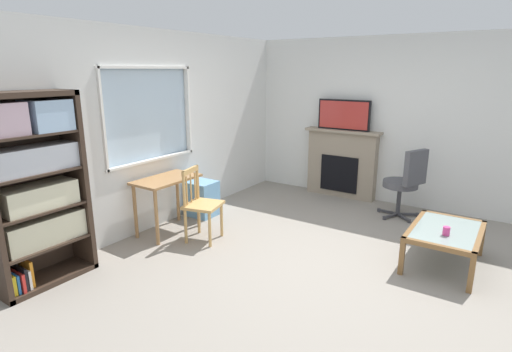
{
  "coord_description": "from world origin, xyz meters",
  "views": [
    {
      "loc": [
        -3.72,
        -1.67,
        2.04
      ],
      "look_at": [
        -0.18,
        0.69,
        0.91
      ],
      "focal_mm": 28.1,
      "sensor_mm": 36.0,
      "label": 1
    }
  ],
  "objects_px": {
    "plastic_drawer_unit": "(202,198)",
    "tv": "(344,115)",
    "bookshelf": "(34,184)",
    "office_chair": "(406,180)",
    "sippy_cup": "(446,231)",
    "fireplace": "(342,163)",
    "desk_under_window": "(167,188)",
    "wooden_chair": "(201,204)",
    "coffee_table": "(446,234)"
  },
  "relations": [
    {
      "from": "plastic_drawer_unit",
      "to": "tv",
      "type": "xyz_separation_m",
      "value": [
        1.97,
        -1.3,
        1.1
      ]
    },
    {
      "from": "tv",
      "to": "bookshelf",
      "type": "bearing_deg",
      "value": 162.27
    },
    {
      "from": "office_chair",
      "to": "sippy_cup",
      "type": "xyz_separation_m",
      "value": [
        -1.4,
        -0.75,
        -0.1
      ]
    },
    {
      "from": "fireplace",
      "to": "sippy_cup",
      "type": "height_order",
      "value": "fireplace"
    },
    {
      "from": "plastic_drawer_unit",
      "to": "fireplace",
      "type": "distance_m",
      "value": 2.4
    },
    {
      "from": "tv",
      "to": "sippy_cup",
      "type": "distance_m",
      "value": 2.81
    },
    {
      "from": "desk_under_window",
      "to": "sippy_cup",
      "type": "height_order",
      "value": "desk_under_window"
    },
    {
      "from": "wooden_chair",
      "to": "sippy_cup",
      "type": "distance_m",
      "value": 2.74
    },
    {
      "from": "desk_under_window",
      "to": "plastic_drawer_unit",
      "type": "bearing_deg",
      "value": 4.05
    },
    {
      "from": "desk_under_window",
      "to": "office_chair",
      "type": "xyz_separation_m",
      "value": [
        2.21,
        -2.4,
        -0.04
      ]
    },
    {
      "from": "plastic_drawer_unit",
      "to": "office_chair",
      "type": "relative_size",
      "value": 0.5
    },
    {
      "from": "wooden_chair",
      "to": "fireplace",
      "type": "distance_m",
      "value": 2.75
    },
    {
      "from": "bookshelf",
      "to": "sippy_cup",
      "type": "distance_m",
      "value": 4.07
    },
    {
      "from": "bookshelf",
      "to": "office_chair",
      "type": "xyz_separation_m",
      "value": [
        3.77,
        -2.5,
        -0.45
      ]
    },
    {
      "from": "plastic_drawer_unit",
      "to": "tv",
      "type": "bearing_deg",
      "value": -33.41
    },
    {
      "from": "sippy_cup",
      "to": "office_chair",
      "type": "bearing_deg",
      "value": 28.29
    },
    {
      "from": "coffee_table",
      "to": "wooden_chair",
      "type": "bearing_deg",
      "value": 109.84
    },
    {
      "from": "fireplace",
      "to": "wooden_chair",
      "type": "bearing_deg",
      "value": 164.46
    },
    {
      "from": "tv",
      "to": "sippy_cup",
      "type": "height_order",
      "value": "tv"
    },
    {
      "from": "desk_under_window",
      "to": "coffee_table",
      "type": "relative_size",
      "value": 0.84
    },
    {
      "from": "office_chair",
      "to": "sippy_cup",
      "type": "relative_size",
      "value": 11.11
    },
    {
      "from": "wooden_chair",
      "to": "fireplace",
      "type": "bearing_deg",
      "value": -15.54
    },
    {
      "from": "fireplace",
      "to": "desk_under_window",
      "type": "bearing_deg",
      "value": 155.12
    },
    {
      "from": "fireplace",
      "to": "office_chair",
      "type": "xyz_separation_m",
      "value": [
        -0.49,
        -1.15,
        -0.0
      ]
    },
    {
      "from": "bookshelf",
      "to": "fireplace",
      "type": "bearing_deg",
      "value": -17.66
    },
    {
      "from": "desk_under_window",
      "to": "fireplace",
      "type": "distance_m",
      "value": 2.97
    },
    {
      "from": "bookshelf",
      "to": "plastic_drawer_unit",
      "type": "bearing_deg",
      "value": -1.43
    },
    {
      "from": "fireplace",
      "to": "coffee_table",
      "type": "relative_size",
      "value": 1.24
    },
    {
      "from": "desk_under_window",
      "to": "coffee_table",
      "type": "distance_m",
      "value": 3.29
    },
    {
      "from": "plastic_drawer_unit",
      "to": "fireplace",
      "type": "height_order",
      "value": "fireplace"
    },
    {
      "from": "bookshelf",
      "to": "desk_under_window",
      "type": "distance_m",
      "value": 1.62
    },
    {
      "from": "tv",
      "to": "office_chair",
      "type": "distance_m",
      "value": 1.47
    },
    {
      "from": "fireplace",
      "to": "bookshelf",
      "type": "bearing_deg",
      "value": 162.34
    },
    {
      "from": "coffee_table",
      "to": "fireplace",
      "type": "bearing_deg",
      "value": 47.71
    },
    {
      "from": "coffee_table",
      "to": "tv",
      "type": "bearing_deg",
      "value": 48.02
    },
    {
      "from": "desk_under_window",
      "to": "fireplace",
      "type": "xyz_separation_m",
      "value": [
        2.7,
        -1.25,
        -0.04
      ]
    },
    {
      "from": "desk_under_window",
      "to": "sippy_cup",
      "type": "distance_m",
      "value": 3.25
    },
    {
      "from": "desk_under_window",
      "to": "tv",
      "type": "bearing_deg",
      "value": -25.03
    },
    {
      "from": "coffee_table",
      "to": "sippy_cup",
      "type": "distance_m",
      "value": 0.21
    },
    {
      "from": "wooden_chair",
      "to": "coffee_table",
      "type": "xyz_separation_m",
      "value": [
        0.94,
        -2.61,
        -0.11
      ]
    },
    {
      "from": "bookshelf",
      "to": "wooden_chair",
      "type": "height_order",
      "value": "bookshelf"
    },
    {
      "from": "fireplace",
      "to": "tv",
      "type": "bearing_deg",
      "value": -180.0
    },
    {
      "from": "bookshelf",
      "to": "office_chair",
      "type": "distance_m",
      "value": 4.55
    },
    {
      "from": "desk_under_window",
      "to": "wooden_chair",
      "type": "distance_m",
      "value": 0.53
    },
    {
      "from": "desk_under_window",
      "to": "wooden_chair",
      "type": "relative_size",
      "value": 0.93
    },
    {
      "from": "fireplace",
      "to": "sippy_cup",
      "type": "bearing_deg",
      "value": -134.82
    },
    {
      "from": "bookshelf",
      "to": "coffee_table",
      "type": "height_order",
      "value": "bookshelf"
    },
    {
      "from": "tv",
      "to": "office_chair",
      "type": "bearing_deg",
      "value": -112.34
    },
    {
      "from": "wooden_chair",
      "to": "sippy_cup",
      "type": "xyz_separation_m",
      "value": [
        0.76,
        -2.63,
        -0.01
      ]
    },
    {
      "from": "tv",
      "to": "office_chair",
      "type": "relative_size",
      "value": 0.85
    }
  ]
}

